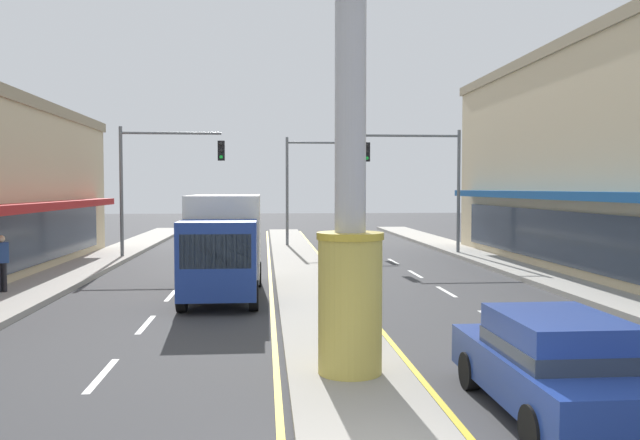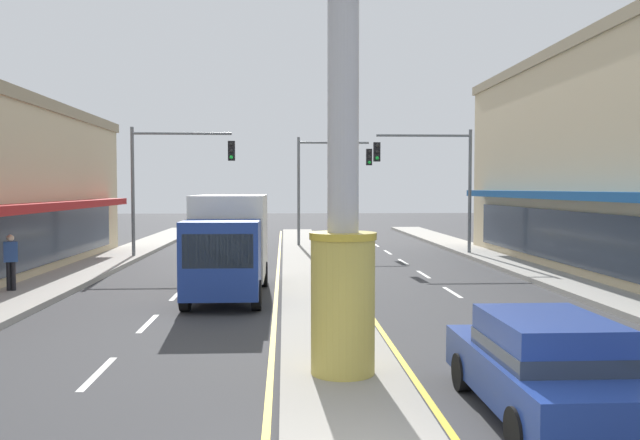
{
  "view_description": "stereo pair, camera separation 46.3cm",
  "coord_description": "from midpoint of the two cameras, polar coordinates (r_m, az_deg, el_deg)",
  "views": [
    {
      "loc": [
        -1.47,
        -7.13,
        3.35
      ],
      "look_at": [
        -0.17,
        8.28,
        2.6
      ],
      "focal_mm": 37.02,
      "sensor_mm": 36.0,
      "label": 1
    },
    {
      "loc": [
        -1.01,
        -7.16,
        3.35
      ],
      "look_at": [
        -0.17,
        8.28,
        2.6
      ],
      "focal_mm": 37.02,
      "sensor_mm": 36.0,
      "label": 2
    }
  ],
  "objects": [
    {
      "name": "median_strip",
      "position": [
        25.39,
        -0.29,
        -4.64
      ],
      "size": [
        2.17,
        52.0,
        0.14
      ],
      "primitive_type": "cube",
      "color": "gray",
      "rests_on": "ground"
    },
    {
      "name": "sidewalk_left",
      "position": [
        24.58,
        -21.16,
        -5.03
      ],
      "size": [
        2.29,
        60.0,
        0.18
      ],
      "primitive_type": "cube",
      "color": "#ADA89E",
      "rests_on": "ground"
    },
    {
      "name": "sidewalk_right",
      "position": [
        25.45,
        20.29,
        -4.75
      ],
      "size": [
        2.29,
        60.0,
        0.18
      ],
      "primitive_type": "cube",
      "color": "#ADA89E",
      "rests_on": "ground"
    },
    {
      "name": "lane_markings",
      "position": [
        24.06,
        -0.13,
        -5.21
      ],
      "size": [
        8.91,
        52.0,
        0.01
      ],
      "color": "silver",
      "rests_on": "ground"
    },
    {
      "name": "district_sign",
      "position": [
        11.42,
        3.2,
        10.36
      ],
      "size": [
        7.47,
        1.17,
        8.58
      ],
      "color": "gold",
      "rests_on": "median_strip"
    },
    {
      "name": "traffic_light_left_side",
      "position": [
        31.64,
        -12.39,
        4.34
      ],
      "size": [
        4.86,
        0.46,
        6.2
      ],
      "color": "slate",
      "rests_on": "ground"
    },
    {
      "name": "traffic_light_right_side",
      "position": [
        32.68,
        10.29,
        4.31
      ],
      "size": [
        4.86,
        0.46,
        6.2
      ],
      "color": "slate",
      "rests_on": "ground"
    },
    {
      "name": "traffic_light_median_far",
      "position": [
        37.15,
        0.82,
        4.08
      ],
      "size": [
        4.2,
        0.46,
        6.2
      ],
      "color": "slate",
      "rests_on": "ground"
    },
    {
      "name": "box_truck_near_right_lane",
      "position": [
        20.88,
        -7.2,
        -1.79
      ],
      "size": [
        2.29,
        6.9,
        3.12
      ],
      "color": "navy",
      "rests_on": "ground"
    },
    {
      "name": "sedan_near_left_lane",
      "position": [
        10.34,
        20.04,
        -11.75
      ],
      "size": [
        1.85,
        4.3,
        1.53
      ],
      "color": "navy",
      "rests_on": "ground"
    },
    {
      "name": "pedestrian_near_kerb",
      "position": [
        22.42,
        -24.64,
        -3.07
      ],
      "size": [
        0.46,
        0.37,
        1.74
      ],
      "color": "black",
      "rests_on": "sidewalk_left"
    }
  ]
}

